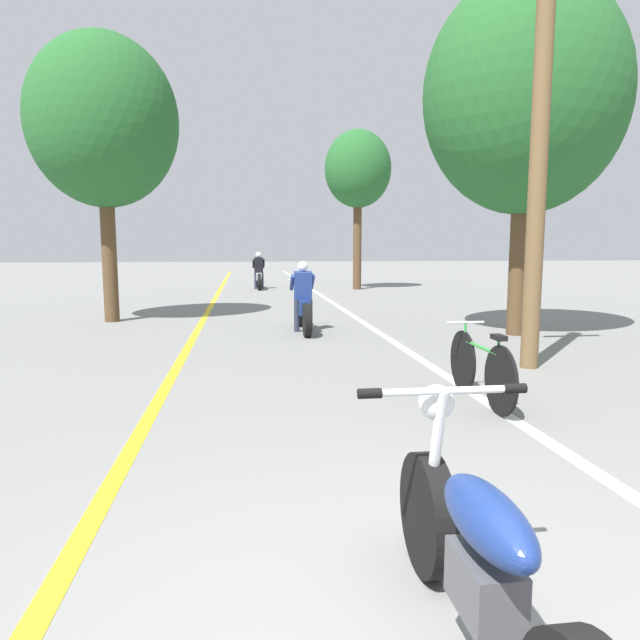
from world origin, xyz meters
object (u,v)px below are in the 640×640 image
(roadside_tree_right_near, at_px, (525,97))
(motorcycle_foreground, at_px, (482,564))
(motorcycle_rider_lead, at_px, (303,305))
(roadside_tree_left, at_px, (103,122))
(roadside_tree_right_far, at_px, (358,170))
(motorcycle_rider_far, at_px, (259,275))
(utility_pole, at_px, (539,154))
(bicycle_parked, at_px, (480,368))

(roadside_tree_right_near, height_order, motorcycle_foreground, roadside_tree_right_near)
(motorcycle_rider_lead, bearing_deg, roadside_tree_left, 153.86)
(roadside_tree_right_far, bearing_deg, motorcycle_rider_lead, -106.69)
(roadside_tree_right_far, bearing_deg, motorcycle_rider_far, 168.97)
(utility_pole, xyz_separation_m, motorcycle_rider_lead, (-2.78, 3.82, -2.37))
(motorcycle_rider_lead, distance_m, motorcycle_rider_far, 11.46)
(roadside_tree_right_near, distance_m, roadside_tree_right_far, 11.71)
(roadside_tree_right_near, relative_size, roadside_tree_right_far, 1.08)
(utility_pole, height_order, roadside_tree_right_far, roadside_tree_right_far)
(roadside_tree_left, xyz_separation_m, motorcycle_rider_far, (3.51, 9.43, -3.78))
(roadside_tree_right_near, relative_size, motorcycle_rider_far, 3.06)
(utility_pole, distance_m, bicycle_parked, 3.29)
(bicycle_parked, bearing_deg, roadside_tree_right_near, 59.71)
(roadside_tree_right_far, relative_size, bicycle_parked, 3.54)
(motorcycle_rider_lead, height_order, bicycle_parked, motorcycle_rider_lead)
(utility_pole, relative_size, motorcycle_rider_lead, 2.65)
(motorcycle_foreground, bearing_deg, roadside_tree_right_near, 62.89)
(utility_pole, xyz_separation_m, motorcycle_rider_far, (-3.37, 15.26, -2.35))
(roadside_tree_right_far, relative_size, motorcycle_foreground, 2.98)
(roadside_tree_right_far, height_order, motorcycle_rider_lead, roadside_tree_right_far)
(roadside_tree_right_far, bearing_deg, utility_pole, -91.70)
(utility_pole, distance_m, roadside_tree_right_near, 3.41)
(roadside_tree_left, xyz_separation_m, motorcycle_foreground, (3.89, -11.17, -3.89))
(roadside_tree_left, height_order, bicycle_parked, roadside_tree_left)
(roadside_tree_left, height_order, motorcycle_rider_far, roadside_tree_left)
(roadside_tree_left, height_order, motorcycle_foreground, roadside_tree_left)
(utility_pole, distance_m, motorcycle_rider_far, 15.80)
(utility_pole, distance_m, motorcycle_foreground, 6.60)
(roadside_tree_left, xyz_separation_m, bicycle_parked, (5.48, -7.43, -3.94))
(utility_pole, xyz_separation_m, bicycle_parked, (-1.40, -1.60, -2.51))
(utility_pole, height_order, motorcycle_rider_far, utility_pole)
(bicycle_parked, bearing_deg, roadside_tree_right_far, 83.52)
(roadside_tree_right_near, distance_m, motorcycle_rider_far, 13.78)
(roadside_tree_right_far, distance_m, motorcycle_foreground, 20.57)
(utility_pole, height_order, motorcycle_foreground, utility_pole)
(bicycle_parked, bearing_deg, utility_pole, 48.74)
(motorcycle_foreground, distance_m, bicycle_parked, 4.07)
(utility_pole, relative_size, roadside_tree_left, 0.91)
(motorcycle_foreground, bearing_deg, roadside_tree_left, 109.18)
(utility_pole, height_order, bicycle_parked, utility_pole)
(roadside_tree_right_near, height_order, bicycle_parked, roadside_tree_right_near)
(utility_pole, xyz_separation_m, motorcycle_foreground, (-3.00, -5.34, -2.46))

